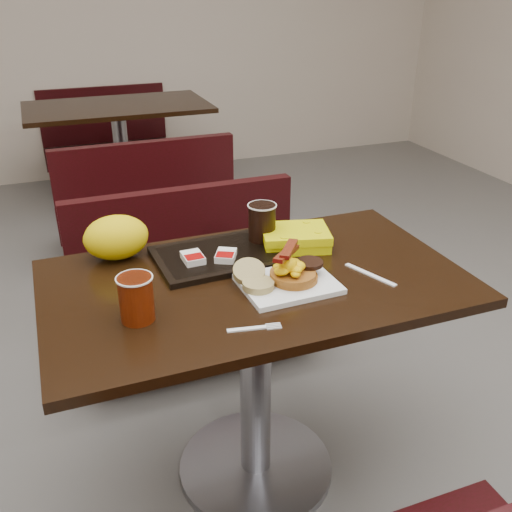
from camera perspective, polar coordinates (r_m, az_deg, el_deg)
name	(u,v)px	position (r m, az deg, el deg)	size (l,w,h in m)	color
floor	(256,469)	(2.13, -0.04, -20.28)	(6.00, 7.00, 0.01)	slate
table_near	(256,382)	(1.87, -0.04, -12.35)	(1.20, 0.70, 0.75)	black
bench_near_n	(196,286)	(2.44, -5.91, -2.95)	(1.00, 0.46, 0.72)	black
table_far	(123,159)	(4.17, -13.03, 9.27)	(1.20, 0.70, 0.75)	black
bench_far_s	(142,194)	(3.52, -11.19, 6.04)	(1.00, 0.46, 0.72)	black
bench_far_n	(109,137)	(4.84, -14.35, 11.28)	(1.00, 0.46, 0.72)	black
platter	(288,284)	(1.62, 3.20, -2.78)	(0.26, 0.20, 0.02)	white
pancake_stack	(294,275)	(1.62, 3.76, -1.91)	(0.13, 0.13, 0.03)	#9B5219
sausage_patty	(310,263)	(1.65, 5.31, -0.69)	(0.08, 0.08, 0.01)	black
scrambled_eggs	(288,266)	(1.59, 3.16, -1.03)	(0.09, 0.08, 0.05)	#FFC405
bacon_strips	(287,252)	(1.59, 3.03, 0.36)	(0.15, 0.07, 0.01)	#480705
muffin_bottom	(258,285)	(1.58, 0.23, -2.85)	(0.09, 0.09, 0.02)	tan
muffin_top	(249,272)	(1.62, -0.70, -1.56)	(0.09, 0.09, 0.02)	tan
coffee_cup_near	(136,299)	(1.48, -11.73, -4.14)	(0.09, 0.09, 0.12)	maroon
fork	(247,329)	(1.44, -0.93, -7.21)	(0.14, 0.03, 0.00)	white
knife	(370,275)	(1.71, 11.20, -1.82)	(0.18, 0.01, 0.00)	white
condiment_syrup	(201,276)	(1.67, -5.40, -1.99)	(0.04, 0.03, 0.01)	#C35608
condiment_ketchup	(230,270)	(1.70, -2.60, -1.38)	(0.04, 0.03, 0.01)	#8C0504
tray	(218,256)	(1.78, -3.76, 0.00)	(0.38, 0.27, 0.02)	black
hashbrown_sleeve_left	(193,258)	(1.73, -6.25, -0.17)	(0.06, 0.08, 0.02)	silver
hashbrown_sleeve_right	(226,256)	(1.74, -2.99, 0.04)	(0.06, 0.08, 0.02)	silver
coffee_cup_far	(262,222)	(1.84, 0.60, 3.34)	(0.09, 0.09, 0.12)	black
clamshell	(295,238)	(1.85, 3.88, 1.79)	(0.21, 0.16, 0.06)	#D3CF03
paper_bag	(116,237)	(1.81, -13.64, 1.80)	(0.20, 0.14, 0.14)	yellow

